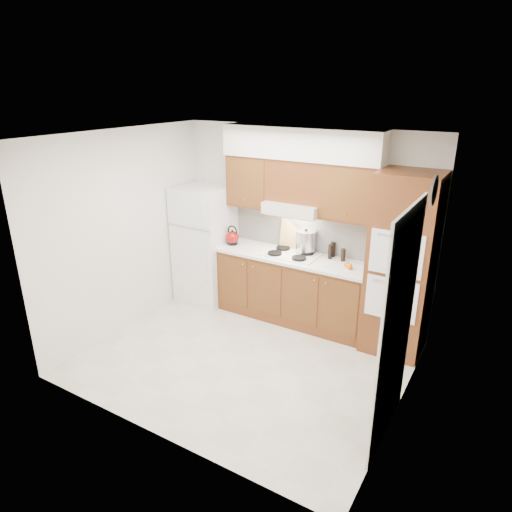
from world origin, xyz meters
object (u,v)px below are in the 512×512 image
(fridge, at_px, (205,244))
(oven_cabinet, at_px, (402,265))
(kettle, at_px, (232,238))
(stock_pot, at_px, (306,241))

(fridge, bearing_deg, oven_cabinet, 0.70)
(oven_cabinet, bearing_deg, fridge, -179.30)
(fridge, height_order, kettle, fridge)
(fridge, bearing_deg, kettle, 2.03)
(fridge, relative_size, stock_pot, 6.22)
(oven_cabinet, height_order, kettle, oven_cabinet)
(oven_cabinet, xyz_separation_m, kettle, (-2.37, -0.02, -0.06))
(oven_cabinet, relative_size, stock_pot, 7.96)
(oven_cabinet, height_order, stock_pot, oven_cabinet)
(stock_pot, bearing_deg, kettle, -168.15)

